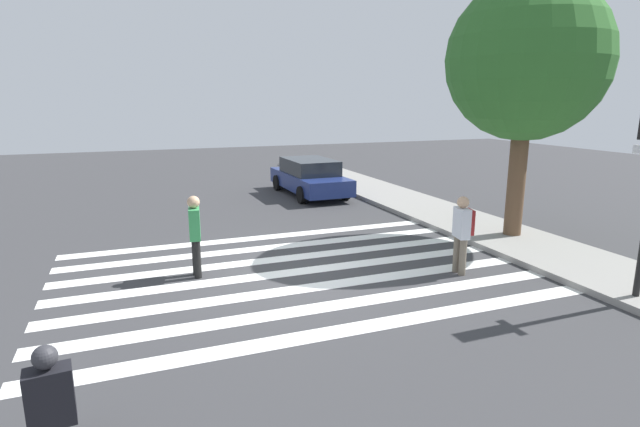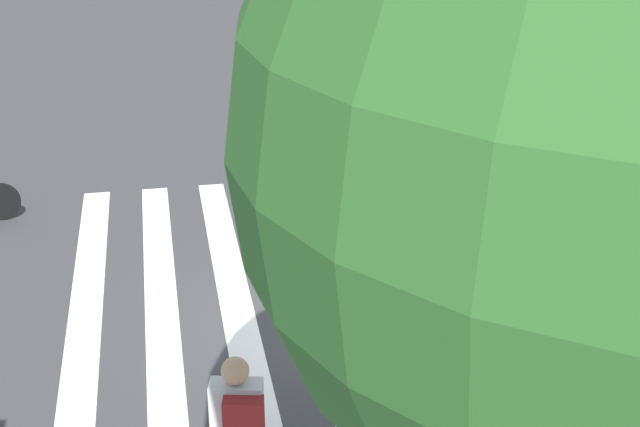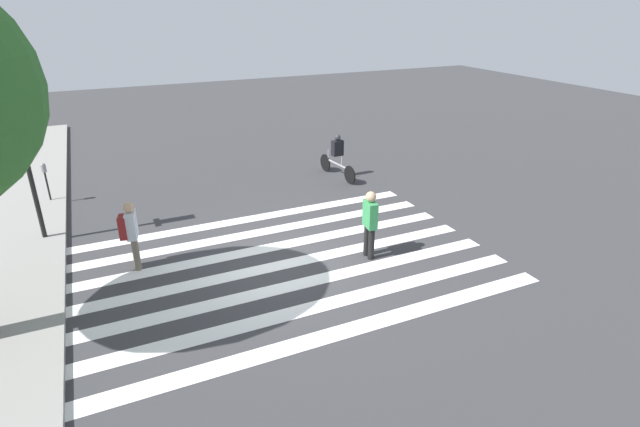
{
  "view_description": "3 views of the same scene",
  "coord_description": "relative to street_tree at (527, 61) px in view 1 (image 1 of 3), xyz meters",
  "views": [
    {
      "loc": [
        9.97,
        -3.18,
        3.73
      ],
      "look_at": [
        -0.16,
        0.72,
        1.24
      ],
      "focal_mm": 28.0,
      "sensor_mm": 36.0,
      "label": 1
    },
    {
      "loc": [
        1.88,
        10.05,
        6.06
      ],
      "look_at": [
        -0.08,
        -0.15,
        1.45
      ],
      "focal_mm": 50.0,
      "sensor_mm": 36.0,
      "label": 2
    },
    {
      "loc": [
        -10.17,
        3.85,
        6.04
      ],
      "look_at": [
        -0.61,
        -0.58,
        1.49
      ],
      "focal_mm": 28.0,
      "sensor_mm": 36.0,
      "label": 3
    }
  ],
  "objects": [
    {
      "name": "ground_plane",
      "position": [
        0.43,
        -6.45,
        -4.68
      ],
      "size": [
        60.0,
        60.0,
        0.0
      ],
      "primitive_type": "plane",
      "color": "#38383A"
    },
    {
      "name": "sidewalk_curb",
      "position": [
        0.43,
        -0.2,
        -4.61
      ],
      "size": [
        36.0,
        2.5,
        0.14
      ],
      "color": "gray",
      "rests_on": "ground_plane"
    },
    {
      "name": "crosswalk_stripes",
      "position": [
        0.43,
        -6.45,
        -4.68
      ],
      "size": [
        6.47,
        10.0,
        0.01
      ],
      "color": "white",
      "rests_on": "ground_plane"
    },
    {
      "name": "street_tree",
      "position": [
        0.0,
        0.0,
        0.0
      ],
      "size": [
        4.08,
        4.08,
        6.75
      ],
      "color": "brown",
      "rests_on": "ground_plane"
    },
    {
      "name": "pedestrian_adult_yellow_jacket",
      "position": [
        1.79,
        -3.01,
        -3.67
      ],
      "size": [
        0.51,
        0.47,
        1.72
      ],
      "rotation": [
        0.0,
        0.0,
        2.92
      ],
      "color": "#6B6051",
      "rests_on": "ground_plane"
    },
    {
      "name": "pedestrian_child_with_backpack",
      "position": [
        -0.08,
        -8.44,
        -3.68
      ],
      "size": [
        0.52,
        0.29,
        1.77
      ],
      "rotation": [
        0.0,
        0.0,
        -0.14
      ],
      "color": "black",
      "rests_on": "ground_plane"
    },
    {
      "name": "cyclist_mid_street",
      "position": [
        5.75,
        -10.47,
        -3.82
      ],
      "size": [
        2.29,
        0.42,
        1.6
      ],
      "rotation": [
        0.0,
        0.0,
        0.11
      ],
      "color": "black",
      "rests_on": "ground_plane"
    },
    {
      "name": "car_parked_silver_sedan",
      "position": [
        -8.1,
        -2.95,
        -3.95
      ],
      "size": [
        4.79,
        2.05,
        1.43
      ],
      "rotation": [
        0.0,
        0.0,
        0.02
      ],
      "color": "navy",
      "rests_on": "ground_plane"
    }
  ]
}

